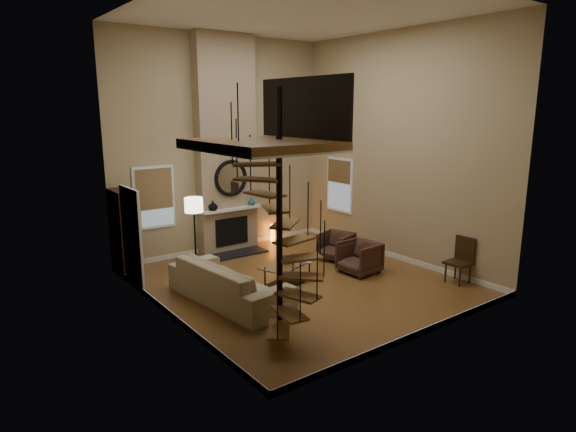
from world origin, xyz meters
TOP-DOWN VIEW (x-y plane):
  - ground at (0.00, 0.00)m, footprint 6.00×6.50m
  - back_wall at (0.00, 3.25)m, footprint 6.00×0.02m
  - front_wall at (0.00, -3.25)m, footprint 6.00×0.02m
  - left_wall at (-3.00, 0.00)m, footprint 0.02×6.50m
  - right_wall at (3.00, 0.00)m, footprint 0.02×6.50m
  - ceiling at (0.00, 0.00)m, footprint 6.00×6.50m
  - baseboard_back at (0.00, 3.24)m, footprint 6.00×0.02m
  - baseboard_front at (0.00, -3.24)m, footprint 6.00×0.02m
  - baseboard_left at (-2.99, 0.00)m, footprint 0.02×6.50m
  - baseboard_right at (2.99, 0.00)m, footprint 0.02×6.50m
  - chimney_breast at (0.00, 3.06)m, footprint 1.60×0.38m
  - hearth at (0.00, 2.57)m, footprint 1.50×0.60m
  - firebox at (0.00, 2.86)m, footprint 0.95×0.02m
  - mantel at (0.00, 2.78)m, footprint 1.70×0.18m
  - mirror_frame at (0.00, 2.84)m, footprint 0.94×0.10m
  - mirror_disc at (0.00, 2.85)m, footprint 0.80×0.01m
  - vase_left at (-0.55, 2.82)m, footprint 0.24×0.24m
  - vase_right at (0.60, 2.82)m, footprint 0.20×0.20m
  - window_back at (-1.90, 3.22)m, footprint 1.02×0.06m
  - window_right at (2.97, 2.00)m, footprint 0.06×1.02m
  - entry_door at (-2.95, 1.80)m, footprint 0.10×1.05m
  - loft at (-2.04, -1.80)m, footprint 1.70×2.20m
  - spiral_stair at (-1.78, -1.79)m, footprint 1.47×1.47m
  - hutch at (-2.80, 2.84)m, footprint 0.41×0.87m
  - sofa at (-1.77, -0.02)m, footprint 1.39×2.88m
  - armchair_near at (1.78, 0.73)m, footprint 0.97×0.95m
  - armchair_far at (1.57, -0.32)m, footprint 0.87×0.85m
  - coffee_table at (-0.23, 0.09)m, footprint 1.46×1.04m
  - bowl at (-0.23, 0.14)m, footprint 0.42×0.42m
  - book at (0.12, -0.06)m, footprint 0.34×0.36m
  - floor_lamp at (-1.43, 2.07)m, footprint 0.41×0.41m
  - accent_lamp at (1.43, 3.06)m, footprint 0.13×0.13m
  - side_chair at (2.83, -2.06)m, footprint 0.50×0.50m

SIDE VIEW (x-z plane):
  - ground at x=0.00m, z-range -0.01..0.00m
  - hearth at x=0.00m, z-range 0.00..0.04m
  - baseboard_back at x=0.00m, z-range 0.00..0.12m
  - baseboard_front at x=0.00m, z-range 0.00..0.12m
  - baseboard_left at x=-2.99m, z-range 0.00..0.12m
  - baseboard_right at x=2.99m, z-range 0.00..0.12m
  - accent_lamp at x=1.43m, z-range 0.01..0.49m
  - coffee_table at x=-0.23m, z-range 0.04..0.53m
  - armchair_near at x=1.78m, z-range 0.01..0.70m
  - armchair_far at x=1.57m, z-range -0.02..0.73m
  - sofa at x=-1.77m, z-range -0.01..0.80m
  - book at x=0.12m, z-range 0.45..0.48m
  - bowl at x=-0.23m, z-range 0.45..0.55m
  - side_chair at x=2.83m, z-range 0.02..1.03m
  - firebox at x=0.00m, z-range 0.19..0.91m
  - hutch at x=-2.80m, z-range -0.03..1.93m
  - entry_door at x=-2.95m, z-range -0.03..2.13m
  - mantel at x=0.00m, z-range 1.12..1.18m
  - vase_right at x=0.60m, z-range 1.18..1.39m
  - vase_left at x=-0.55m, z-range 1.18..1.43m
  - floor_lamp at x=-1.43m, z-range 0.55..2.27m
  - window_back at x=-1.90m, z-range 0.86..2.38m
  - window_right at x=2.97m, z-range 0.87..2.39m
  - spiral_stair at x=-1.78m, z-range -0.25..3.81m
  - mirror_frame at x=0.00m, z-range 1.48..2.42m
  - mirror_disc at x=0.00m, z-range 1.55..2.35m
  - back_wall at x=0.00m, z-range 0.00..5.50m
  - front_wall at x=0.00m, z-range 0.00..5.50m
  - left_wall at x=-3.00m, z-range 0.00..5.50m
  - right_wall at x=3.00m, z-range 0.00..5.50m
  - chimney_breast at x=0.00m, z-range 0.00..5.50m
  - loft at x=-2.04m, z-range 2.69..3.78m
  - ceiling at x=0.00m, z-range 5.49..5.50m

